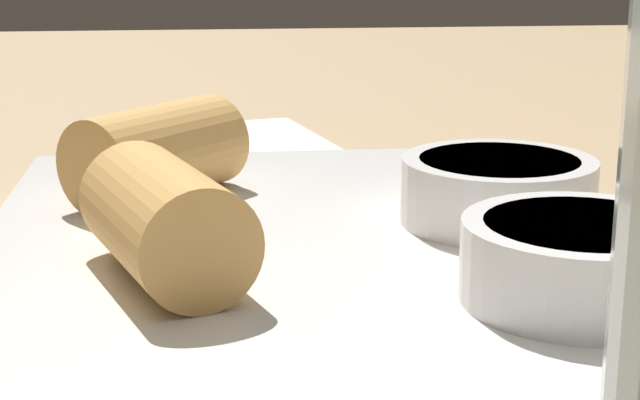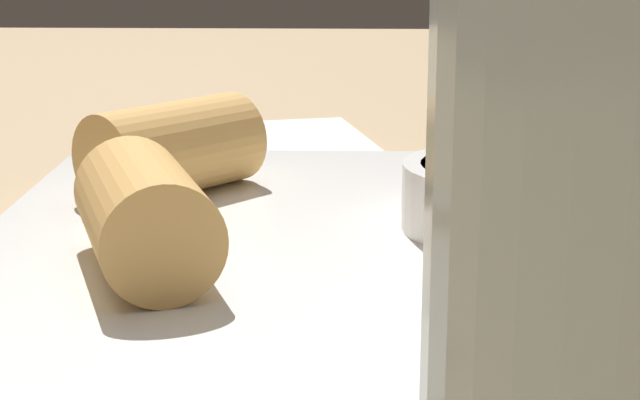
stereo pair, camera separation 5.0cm
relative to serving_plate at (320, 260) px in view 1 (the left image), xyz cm
name	(u,v)px [view 1 (the left image)]	position (x,y,z in cm)	size (l,w,h in cm)	color
table_surface	(353,289)	(-1.35, 1.47, -1.76)	(180.00, 140.00, 2.00)	tan
serving_plate	(320,260)	(0.00, 0.00, 0.00)	(32.34, 26.38, 1.50)	white
roll_front_left	(162,218)	(3.40, -5.81, 2.81)	(8.78, 6.52, 4.14)	#DBA356
roll_front_right	(163,151)	(-7.32, -6.22, 2.81)	(8.59, 8.22, 4.14)	#DBA356
dipping_bowl_near	(498,188)	(-1.86, 7.43, 2.20)	(7.88, 7.88, 2.67)	white
dipping_bowl_far	(582,259)	(7.29, 7.80, 2.20)	(7.88, 7.88, 2.67)	white
napkin	(240,144)	(-23.77, -2.50, -0.46)	(13.35, 12.12, 0.60)	white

